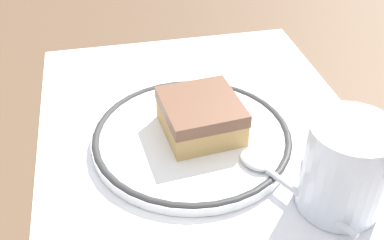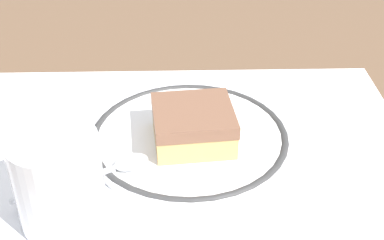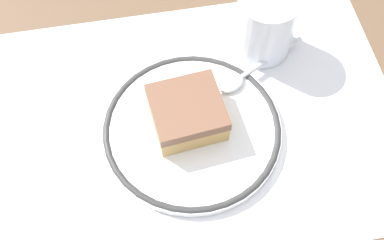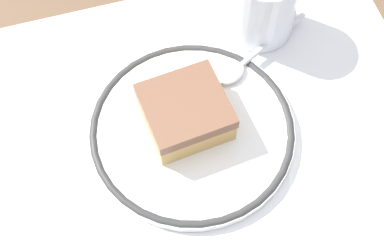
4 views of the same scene
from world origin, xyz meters
TOP-DOWN VIEW (x-y plane):
  - ground_plane at (0.00, 0.00)m, footprint 2.40×2.40m
  - placemat at (0.00, 0.00)m, footprint 0.52×0.38m
  - plate at (0.01, 0.02)m, footprint 0.22×0.22m
  - cake_slice at (0.01, 0.01)m, footprint 0.09×0.09m
  - spoon at (-0.07, -0.05)m, footprint 0.13×0.08m
  - cup at (-0.11, -0.10)m, footprint 0.08×0.08m
  - napkin at (-0.14, 0.09)m, footprint 0.16×0.16m

SIDE VIEW (x-z plane):
  - ground_plane at x=0.00m, z-range 0.00..0.00m
  - placemat at x=0.00m, z-range 0.00..0.00m
  - napkin at x=-0.14m, z-range 0.00..0.00m
  - plate at x=0.01m, z-range 0.00..0.01m
  - spoon at x=-0.07m, z-range 0.01..0.02m
  - cake_slice at x=0.01m, z-range 0.01..0.05m
  - cup at x=-0.11m, z-range 0.00..0.09m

